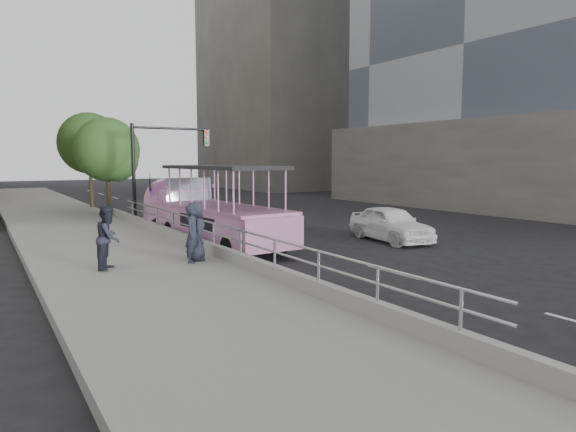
% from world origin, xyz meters
% --- Properties ---
extents(ground, '(160.00, 160.00, 0.00)m').
position_xyz_m(ground, '(0.00, 0.00, 0.00)').
color(ground, black).
extents(sidewalk, '(5.50, 80.00, 0.30)m').
position_xyz_m(sidewalk, '(-5.75, 10.00, 0.15)').
color(sidewalk, gray).
rests_on(sidewalk, ground).
extents(kerb_wall, '(0.24, 30.00, 0.36)m').
position_xyz_m(kerb_wall, '(-3.12, 2.00, 0.48)').
color(kerb_wall, gray).
rests_on(kerb_wall, sidewalk).
extents(guardrail, '(0.07, 22.00, 0.71)m').
position_xyz_m(guardrail, '(-3.12, 2.00, 1.14)').
color(guardrail, '#B8B9BD').
rests_on(guardrail, kerb_wall).
extents(duck_boat, '(2.88, 9.68, 3.17)m').
position_xyz_m(duck_boat, '(-1.65, 5.97, 1.18)').
color(duck_boat, black).
rests_on(duck_boat, ground).
extents(car, '(2.30, 4.55, 1.49)m').
position_xyz_m(car, '(5.06, 2.52, 0.74)').
color(car, white).
rests_on(car, ground).
extents(pedestrian_near, '(0.75, 0.76, 1.76)m').
position_xyz_m(pedestrian_near, '(-4.14, 1.19, 1.18)').
color(pedestrian_near, '#252837').
rests_on(pedestrian_near, sidewalk).
extents(pedestrian_mid, '(1.04, 1.11, 1.81)m').
position_xyz_m(pedestrian_mid, '(-6.53, 1.53, 1.21)').
color(pedestrian_mid, '#252837').
rests_on(pedestrian_mid, sidewalk).
extents(pedestrian_far, '(0.70, 0.97, 1.82)m').
position_xyz_m(pedestrian_far, '(-3.96, 1.43, 1.21)').
color(pedestrian_far, '#252837').
rests_on(pedestrian_far, sidewalk).
extents(parking_sign, '(0.19, 0.61, 2.80)m').
position_xyz_m(parking_sign, '(-2.82, 10.00, 1.76)').
color(parking_sign, black).
rests_on(parking_sign, ground).
extents(traffic_signal, '(4.20, 0.32, 5.20)m').
position_xyz_m(traffic_signal, '(-1.70, 12.50, 3.50)').
color(traffic_signal, black).
rests_on(traffic_signal, ground).
extents(street_tree_near, '(3.52, 3.52, 5.72)m').
position_xyz_m(street_tree_near, '(-3.30, 15.93, 3.82)').
color(street_tree_near, '#362618').
rests_on(street_tree_near, ground).
extents(street_tree_far, '(3.97, 3.97, 6.45)m').
position_xyz_m(street_tree_far, '(-3.10, 21.93, 4.31)').
color(street_tree_far, '#362618').
rests_on(street_tree_far, ground).
extents(tower_podium, '(26.00, 26.00, 6.00)m').
position_xyz_m(tower_podium, '(30.00, 10.00, 3.00)').
color(tower_podium, gray).
rests_on(tower_podium, ground).
extents(midrise_stone_a, '(20.00, 20.00, 32.00)m').
position_xyz_m(midrise_stone_a, '(26.00, 42.00, 16.00)').
color(midrise_stone_a, gray).
rests_on(midrise_stone_a, ground).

